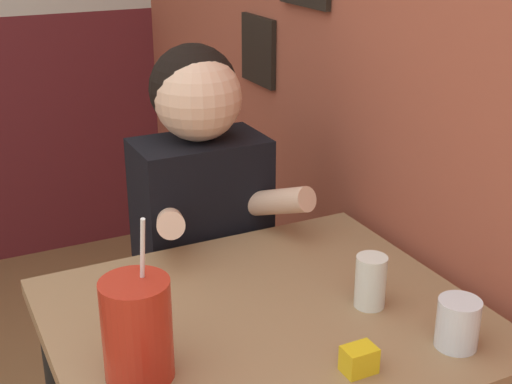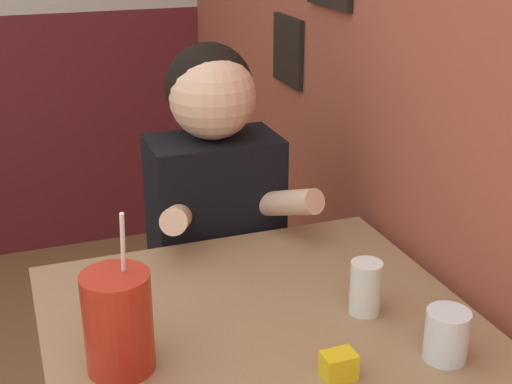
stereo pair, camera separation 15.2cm
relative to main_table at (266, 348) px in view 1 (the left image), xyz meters
The scene contains 6 objects.
main_table is the anchor object (origin of this frame).
person_seated 0.51m from the main_table, 82.97° to the left, with size 0.42×0.42×1.21m.
cocktail_pitcher 0.35m from the main_table, 164.59° to the right, with size 0.12×0.12×0.31m.
glass_near_pitcher 0.40m from the main_table, 43.28° to the right, with size 0.08×0.08×0.10m.
glass_center 0.26m from the main_table, 16.34° to the right, with size 0.07×0.07×0.11m.
condiment_mustard 0.27m from the main_table, 75.79° to the right, with size 0.06×0.04×0.05m.
Camera 1 is at (0.35, -0.69, 1.53)m, focal length 50.00 mm.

